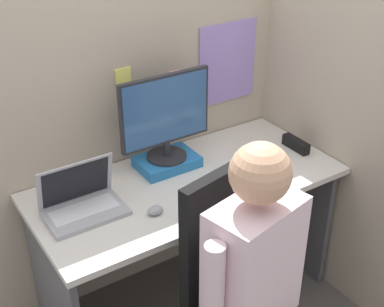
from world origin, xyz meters
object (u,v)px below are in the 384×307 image
at_px(carrot_toy, 278,182).
at_px(person, 259,286).
at_px(office_chair, 237,302).
at_px(paper_box, 167,162).
at_px(monitor, 165,115).
at_px(laptop, 83,203).
at_px(stapler, 296,144).

height_order(carrot_toy, person, person).
distance_m(carrot_toy, office_chair, 0.59).
xyz_separation_m(paper_box, monitor, (0.00, 0.00, 0.25)).
xyz_separation_m(paper_box, laptop, (-0.49, -0.13, 0.02)).
bearing_deg(laptop, office_chair, -58.43).
bearing_deg(laptop, carrot_toy, -19.76).
height_order(carrot_toy, office_chair, office_chair).
xyz_separation_m(monitor, carrot_toy, (0.33, -0.43, -0.25)).
relative_size(monitor, carrot_toy, 2.90).
bearing_deg(monitor, laptop, -164.46).
relative_size(office_chair, person, 0.82).
xyz_separation_m(monitor, stapler, (0.64, -0.21, -0.24)).
bearing_deg(paper_box, person, -99.96).
bearing_deg(person, office_chair, 77.83).
relative_size(paper_box, office_chair, 0.27).
bearing_deg(carrot_toy, paper_box, 127.57).
relative_size(monitor, person, 0.35).
relative_size(laptop, person, 0.26).
bearing_deg(laptop, monitor, 15.54).
xyz_separation_m(paper_box, person, (-0.16, -0.88, -0.02)).
height_order(paper_box, monitor, monitor).
bearing_deg(office_chair, paper_box, 80.51).
bearing_deg(laptop, stapler, -4.00).
distance_m(monitor, person, 0.94).
relative_size(paper_box, person, 0.22).
xyz_separation_m(paper_box, stapler, (0.64, -0.21, 0.00)).
bearing_deg(monitor, carrot_toy, -52.60).
xyz_separation_m(stapler, carrot_toy, (-0.31, -0.21, -0.01)).
relative_size(paper_box, stapler, 1.75).
distance_m(monitor, carrot_toy, 0.60).
xyz_separation_m(carrot_toy, office_chair, (-0.45, -0.30, -0.24)).
bearing_deg(person, carrot_toy, 43.40).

